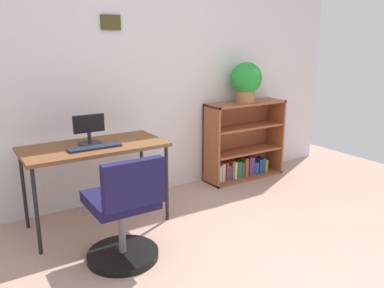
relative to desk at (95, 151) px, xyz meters
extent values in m
cube|color=silver|center=(0.56, 0.48, 0.55)|extent=(5.20, 0.10, 2.40)
cube|color=#40391B|center=(0.36, 0.42, 1.05)|extent=(0.18, 0.02, 0.13)
cube|color=brown|center=(0.00, 0.00, 0.04)|extent=(1.16, 0.58, 0.03)
cylinder|color=black|center=(-0.54, -0.25, -0.32)|extent=(0.03, 0.03, 0.68)
cylinder|color=black|center=(0.54, -0.25, -0.32)|extent=(0.03, 0.03, 0.68)
cylinder|color=black|center=(-0.54, 0.25, -0.32)|extent=(0.03, 0.03, 0.68)
cylinder|color=black|center=(0.54, 0.25, -0.32)|extent=(0.03, 0.03, 0.68)
cylinder|color=#262628|center=(-0.02, 0.05, 0.06)|extent=(0.19, 0.19, 0.01)
cylinder|color=#262628|center=(-0.02, 0.05, 0.11)|extent=(0.03, 0.03, 0.09)
cube|color=black|center=(-0.02, 0.04, 0.23)|extent=(0.26, 0.02, 0.15)
cube|color=#1B2136|center=(-0.03, -0.11, 0.06)|extent=(0.42, 0.11, 0.02)
cylinder|color=black|center=(-0.04, -0.63, -0.63)|extent=(0.52, 0.52, 0.05)
cylinder|color=slate|center=(-0.04, -0.63, -0.42)|extent=(0.05, 0.05, 0.37)
cube|color=#1A1741|center=(-0.04, -0.63, -0.20)|extent=(0.44, 0.44, 0.08)
cube|color=#1A1741|center=(-0.04, -0.88, 0.00)|extent=(0.42, 0.07, 0.31)
cube|color=#985231|center=(1.37, 0.25, -0.21)|extent=(0.02, 0.30, 0.88)
cube|color=#985231|center=(2.30, 0.25, -0.21)|extent=(0.02, 0.30, 0.88)
cube|color=#985231|center=(1.83, 0.25, 0.21)|extent=(0.96, 0.30, 0.02)
cube|color=#985231|center=(1.83, 0.25, -0.64)|extent=(0.96, 0.30, 0.02)
cube|color=#985231|center=(1.83, 0.39, -0.21)|extent=(0.96, 0.02, 0.88)
cube|color=#985231|center=(1.83, 0.25, -0.34)|extent=(0.91, 0.28, 0.02)
cube|color=#985231|center=(1.83, 0.25, -0.06)|extent=(0.91, 0.28, 0.02)
cube|color=#1E478C|center=(1.41, 0.24, -0.56)|extent=(0.05, 0.10, 0.15)
cube|color=beige|center=(1.46, 0.24, -0.54)|extent=(0.03, 0.11, 0.19)
cube|color=beige|center=(1.51, 0.24, -0.53)|extent=(0.04, 0.09, 0.20)
cube|color=#B22D28|center=(1.55, 0.24, -0.52)|extent=(0.03, 0.11, 0.21)
cube|color=#1E478C|center=(1.59, 0.24, -0.55)|extent=(0.04, 0.11, 0.17)
cube|color=#99591E|center=(1.64, 0.24, -0.52)|extent=(0.03, 0.11, 0.21)
cube|color=beige|center=(1.67, 0.24, -0.53)|extent=(0.03, 0.11, 0.20)
cube|color=#237238|center=(1.73, 0.24, -0.53)|extent=(0.06, 0.11, 0.19)
cube|color=#593372|center=(1.78, 0.24, -0.54)|extent=(0.04, 0.10, 0.17)
cube|color=#99591E|center=(1.83, 0.24, -0.52)|extent=(0.05, 0.11, 0.21)
cube|color=#593372|center=(1.88, 0.24, -0.52)|extent=(0.04, 0.12, 0.22)
cube|color=#593372|center=(1.93, 0.24, -0.52)|extent=(0.04, 0.12, 0.21)
cube|color=#1E478C|center=(1.98, 0.24, -0.56)|extent=(0.06, 0.12, 0.14)
cube|color=#1E478C|center=(2.04, 0.24, -0.55)|extent=(0.04, 0.13, 0.17)
cube|color=#1E478C|center=(2.09, 0.24, -0.54)|extent=(0.04, 0.12, 0.18)
cube|color=#B79323|center=(2.14, 0.24, -0.56)|extent=(0.03, 0.11, 0.14)
cylinder|color=#9E6642|center=(1.80, 0.23, 0.29)|extent=(0.21, 0.21, 0.13)
sphere|color=green|center=(1.80, 0.23, 0.49)|extent=(0.34, 0.34, 0.34)
camera|label=1|loc=(-0.98, -3.05, 0.88)|focal=36.40mm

